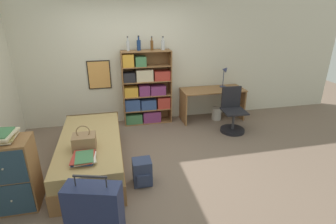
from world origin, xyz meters
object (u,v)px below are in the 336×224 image
(book_stack_on_bed, at_px, (84,159))
(bookcase, at_px, (145,91))
(desk, at_px, (212,98))
(waste_bin, at_px, (216,114))
(backpack, at_px, (142,172))
(bed, at_px, (91,152))
(magazine_pile_on_dresser, at_px, (2,136))
(bottle_green, at_px, (128,45))
(suitcase, at_px, (95,213))
(desk_lamp, at_px, (225,73))
(bottle_blue, at_px, (163,45))
(bottle_clear, at_px, (152,45))
(desk_chair, at_px, (232,118))
(dresser, at_px, (13,174))
(bottle_brown, at_px, (139,45))
(handbag, at_px, (84,142))

(book_stack_on_bed, relative_size, bookcase, 0.24)
(desk, bearing_deg, waste_bin, -29.43)
(backpack, height_order, waste_bin, backpack)
(bookcase, xyz_separation_m, desk, (1.49, -0.13, -0.21))
(bed, distance_m, bookcase, 1.94)
(magazine_pile_on_dresser, relative_size, bottle_green, 1.38)
(suitcase, xyz_separation_m, desk_lamp, (2.77, 3.01, 0.68))
(desk, bearing_deg, magazine_pile_on_dresser, -148.74)
(bottle_blue, xyz_separation_m, backpack, (-0.75, -2.16, -1.49))
(bed, xyz_separation_m, desk_lamp, (2.88, 1.52, 0.78))
(magazine_pile_on_dresser, relative_size, bottle_clear, 1.43)
(magazine_pile_on_dresser, distance_m, bookcase, 3.00)
(desk, distance_m, waste_bin, 0.39)
(bottle_blue, height_order, waste_bin, bottle_blue)
(bookcase, xyz_separation_m, desk_chair, (1.67, -0.81, -0.43))
(dresser, xyz_separation_m, magazine_pile_on_dresser, (-0.03, 0.03, 0.52))
(bookcase, relative_size, waste_bin, 5.64)
(magazine_pile_on_dresser, bearing_deg, waste_bin, 29.82)
(bottle_blue, height_order, desk_chair, bottle_blue)
(bookcase, distance_m, bottle_blue, 1.04)
(book_stack_on_bed, relative_size, desk_chair, 0.42)
(dresser, distance_m, bottle_brown, 3.21)
(bed, distance_m, magazine_pile_on_dresser, 1.36)
(magazine_pile_on_dresser, bearing_deg, backpack, 2.75)
(waste_bin, bearing_deg, dresser, -149.66)
(bottle_green, height_order, bottle_brown, bottle_brown)
(handbag, distance_m, bookcase, 2.18)
(bottle_green, bearing_deg, bottle_blue, -1.64)
(handbag, height_order, bookcase, bookcase)
(bottle_blue, bearing_deg, bottle_clear, 176.99)
(magazine_pile_on_dresser, bearing_deg, suitcase, -37.92)
(bottle_brown, distance_m, waste_bin, 2.29)
(dresser, relative_size, bookcase, 0.59)
(book_stack_on_bed, xyz_separation_m, bottle_green, (0.81, 2.23, 1.13))
(suitcase, distance_m, bottle_blue, 3.58)
(bottle_blue, bearing_deg, desk, -6.94)
(magazine_pile_on_dresser, bearing_deg, bottle_green, 53.39)
(bottle_brown, relative_size, bottle_clear, 1.06)
(dresser, distance_m, bookcase, 3.01)
(handbag, xyz_separation_m, bottle_blue, (1.52, 1.87, 1.06))
(handbag, bearing_deg, bottle_blue, 50.79)
(bookcase, height_order, bottle_brown, bottle_brown)
(book_stack_on_bed, xyz_separation_m, suitcase, (0.15, -0.82, -0.20))
(bed, relative_size, bottle_blue, 7.71)
(book_stack_on_bed, relative_size, bottle_brown, 1.30)
(book_stack_on_bed, relative_size, suitcase, 0.46)
(bookcase, bearing_deg, suitcase, -107.73)
(dresser, bearing_deg, waste_bin, 30.34)
(bottle_brown, bearing_deg, desk_lamp, -1.72)
(magazine_pile_on_dresser, xyz_separation_m, bottle_brown, (1.90, 2.28, 0.70))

